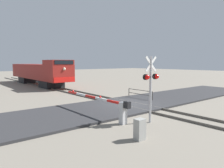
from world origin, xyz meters
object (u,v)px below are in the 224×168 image
Objects in this scene: utility_cabinet at (140,129)px; crossing_gate at (112,106)px; crossing_signal at (151,82)px; locomotive at (39,72)px; guard_railing at (140,93)px.

crossing_gate is at bearing 72.12° from utility_cabinet.
crossing_gate is at bearing 128.79° from crossing_signal.
utility_cabinet is at bearing -101.04° from locomotive.
crossing_gate is 3.62m from utility_cabinet.
locomotive reaches higher than utility_cabinet.
locomotive is at bearing 98.17° from guard_railing.
crossing_gate is 7.96m from guard_railing.
crossing_gate reaches higher than utility_cabinet.
locomotive reaches higher than crossing_gate.
crossing_signal reaches higher than locomotive.
utility_cabinet is at bearing -136.68° from guard_railing.
guard_railing is at bearing -81.83° from locomotive.
crossing_signal is 3.61m from utility_cabinet.
locomotive is 2.55× the size of crossing_gate.
crossing_signal is at bearing 31.56° from utility_cabinet.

